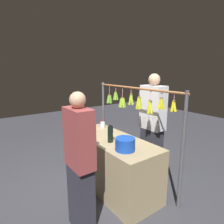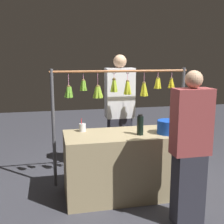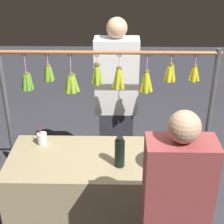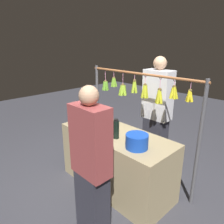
{
  "view_description": "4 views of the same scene",
  "coord_description": "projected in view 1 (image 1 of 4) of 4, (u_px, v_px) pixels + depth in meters",
  "views": [
    {
      "loc": [
        -2.26,
        1.64,
        1.83
      ],
      "look_at": [
        0.0,
        0.0,
        1.21
      ],
      "focal_mm": 31.5,
      "sensor_mm": 36.0,
      "label": 1
    },
    {
      "loc": [
        0.94,
        3.3,
        1.73
      ],
      "look_at": [
        0.22,
        0.0,
        1.08
      ],
      "focal_mm": 46.27,
      "sensor_mm": 36.0,
      "label": 2
    },
    {
      "loc": [
        -0.09,
        2.26,
        2.36
      ],
      "look_at": [
        -0.04,
        0.0,
        1.22
      ],
      "focal_mm": 54.53,
      "sensor_mm": 36.0,
      "label": 3
    },
    {
      "loc": [
        -1.81,
        1.81,
        1.94
      ],
      "look_at": [
        0.08,
        0.0,
        1.08
      ],
      "focal_mm": 34.14,
      "sensor_mm": 36.0,
      "label": 4
    }
  ],
  "objects": [
    {
      "name": "ground_plane",
      "position": [
        112.0,
        186.0,
        3.12
      ],
      "size": [
        12.0,
        12.0,
        0.0
      ],
      "primitive_type": "plane",
      "color": "#393940"
    },
    {
      "name": "market_counter",
      "position": [
        112.0,
        163.0,
        3.03
      ],
      "size": [
        1.59,
        0.67,
        0.81
      ],
      "primitive_type": "cube",
      "color": "tan",
      "rests_on": "ground"
    },
    {
      "name": "display_rack",
      "position": [
        134.0,
        112.0,
        3.14
      ],
      "size": [
        1.87,
        0.13,
        1.58
      ],
      "color": "#4C4C51",
      "rests_on": "ground"
    },
    {
      "name": "water_bottle",
      "position": [
        110.0,
        134.0,
        2.78
      ],
      "size": [
        0.08,
        0.08,
        0.25
      ],
      "color": "black",
      "rests_on": "market_counter"
    },
    {
      "name": "blue_bucket",
      "position": [
        125.0,
        144.0,
        2.51
      ],
      "size": [
        0.26,
        0.26,
        0.16
      ],
      "primitive_type": "cylinder",
      "color": "#1542B4",
      "rests_on": "market_counter"
    },
    {
      "name": "drink_cup",
      "position": [
        103.0,
        125.0,
        3.49
      ],
      "size": [
        0.08,
        0.08,
        0.17
      ],
      "color": "silver",
      "rests_on": "market_counter"
    },
    {
      "name": "vendor_person",
      "position": [
        152.0,
        127.0,
        3.33
      ],
      "size": [
        0.42,
        0.23,
        1.76
      ],
      "color": "#2D2D38",
      "rests_on": "ground"
    },
    {
      "name": "customer_person",
      "position": [
        80.0,
        164.0,
        2.18
      ],
      "size": [
        0.38,
        0.21,
        1.6
      ],
      "color": "#2D2D38",
      "rests_on": "ground"
    }
  ]
}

